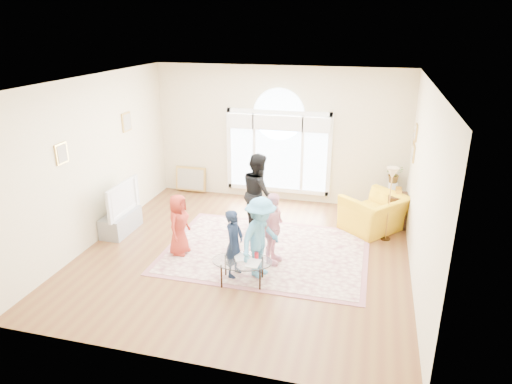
% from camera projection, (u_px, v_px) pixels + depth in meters
% --- Properties ---
extents(ground, '(6.00, 6.00, 0.00)m').
position_uv_depth(ground, '(244.00, 254.00, 8.61)').
color(ground, brown).
rests_on(ground, ground).
extents(room_shell, '(6.00, 6.00, 6.00)m').
position_uv_depth(room_shell, '(278.00, 138.00, 10.62)').
color(room_shell, beige).
rests_on(room_shell, ground).
extents(area_rug, '(3.60, 2.60, 0.02)m').
position_uv_depth(area_rug, '(266.00, 251.00, 8.69)').
color(area_rug, beige).
rests_on(area_rug, ground).
extents(rug_border, '(3.80, 2.80, 0.01)m').
position_uv_depth(rug_border, '(266.00, 251.00, 8.69)').
color(rug_border, '#975B62').
rests_on(rug_border, ground).
extents(tv_console, '(0.45, 1.00, 0.42)m').
position_uv_depth(tv_console, '(121.00, 222.00, 9.45)').
color(tv_console, gray).
rests_on(tv_console, ground).
extents(television, '(0.18, 1.16, 0.67)m').
position_uv_depth(television, '(118.00, 198.00, 9.26)').
color(television, black).
rests_on(television, tv_console).
extents(coffee_table, '(1.07, 0.76, 0.54)m').
position_uv_depth(coffee_table, '(242.00, 262.00, 7.52)').
color(coffee_table, silver).
rests_on(coffee_table, ground).
extents(armchair, '(1.55, 1.56, 0.77)m').
position_uv_depth(armchair, '(374.00, 213.00, 9.46)').
color(armchair, gold).
rests_on(armchair, ground).
extents(side_cabinet, '(0.40, 0.50, 0.70)m').
position_uv_depth(side_cabinet, '(396.00, 210.00, 9.71)').
color(side_cabinet, black).
rests_on(side_cabinet, ground).
extents(floor_lamp, '(0.25, 0.25, 1.51)m').
position_uv_depth(floor_lamp, '(392.00, 179.00, 8.75)').
color(floor_lamp, black).
rests_on(floor_lamp, ground).
extents(plant_pedestal, '(0.20, 0.20, 0.70)m').
position_uv_depth(plant_pedestal, '(392.00, 197.00, 10.44)').
color(plant_pedestal, white).
rests_on(plant_pedestal, ground).
extents(potted_plant, '(0.44, 0.41, 0.42)m').
position_uv_depth(potted_plant, '(394.00, 174.00, 10.25)').
color(potted_plant, '#33722D').
rests_on(potted_plant, plant_pedestal).
extents(leaning_picture, '(0.80, 0.14, 0.62)m').
position_uv_depth(leaning_picture, '(192.00, 192.00, 11.77)').
color(leaning_picture, tan).
rests_on(leaning_picture, ground).
extents(child_red, '(0.41, 0.59, 1.16)m').
position_uv_depth(child_red, '(179.00, 224.00, 8.42)').
color(child_red, '#A12E20').
rests_on(child_red, area_rug).
extents(child_navy, '(0.34, 0.47, 1.19)m').
position_uv_depth(child_navy, '(234.00, 243.00, 7.67)').
color(child_navy, '#141F36').
rests_on(child_navy, area_rug).
extents(child_black, '(0.90, 0.99, 1.65)m').
position_uv_depth(child_black, '(259.00, 193.00, 9.30)').
color(child_black, black).
rests_on(child_black, area_rug).
extents(child_pink, '(0.48, 0.83, 1.33)m').
position_uv_depth(child_pink, '(272.00, 229.00, 8.04)').
color(child_pink, '#EEA2B4').
rests_on(child_pink, area_rug).
extents(child_blue, '(0.84, 1.05, 1.42)m').
position_uv_depth(child_blue, '(260.00, 237.00, 7.62)').
color(child_blue, '#4B97C6').
rests_on(child_blue, area_rug).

